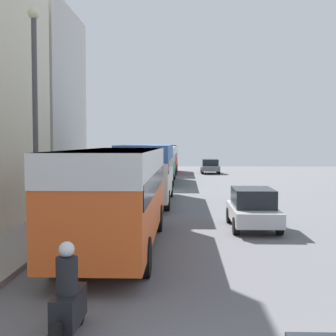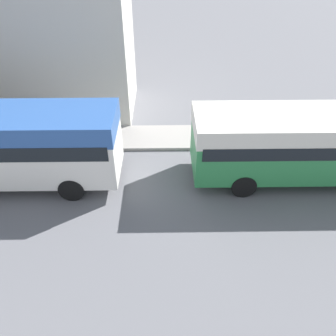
{
  "view_description": "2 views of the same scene",
  "coord_description": "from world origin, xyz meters",
  "px_view_note": "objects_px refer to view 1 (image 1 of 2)",
  "views": [
    {
      "loc": [
        0.19,
        -4.76,
        3.34
      ],
      "look_at": [
        -1.04,
        30.32,
        1.4
      ],
      "focal_mm": 50.0,
      "sensor_mm": 36.0,
      "label": 1
    },
    {
      "loc": [
        9.04,
        27.33,
        8.75
      ],
      "look_at": [
        0.16,
        27.46,
        2.09
      ],
      "focal_mm": 35.0,
      "sensor_mm": 36.0,
      "label": 2
    }
  ],
  "objects_px": {
    "motorcycle_behind_lead": "(68,303)",
    "car_distant": "(210,166)",
    "bus_rear": "(165,155)",
    "car_far_curb": "(253,208)",
    "bus_lead": "(117,185)",
    "bus_third_in_line": "(159,159)",
    "bus_following": "(148,166)",
    "pedestrian_near_curb": "(63,188)"
  },
  "relations": [
    {
      "from": "bus_rear",
      "to": "pedestrian_near_curb",
      "type": "bearing_deg",
      "value": -98.07
    },
    {
      "from": "bus_third_in_line",
      "to": "motorcycle_behind_lead",
      "type": "bearing_deg",
      "value": -89.61
    },
    {
      "from": "car_distant",
      "to": "car_far_curb",
      "type": "bearing_deg",
      "value": -90.18
    },
    {
      "from": "bus_lead",
      "to": "car_distant",
      "type": "height_order",
      "value": "bus_lead"
    },
    {
      "from": "bus_following",
      "to": "bus_rear",
      "type": "distance_m",
      "value": 24.74
    },
    {
      "from": "motorcycle_behind_lead",
      "to": "car_distant",
      "type": "xyz_separation_m",
      "value": [
        4.67,
        42.43,
        0.1
      ]
    },
    {
      "from": "car_far_curb",
      "to": "bus_lead",
      "type": "bearing_deg",
      "value": -142.36
    },
    {
      "from": "bus_lead",
      "to": "pedestrian_near_curb",
      "type": "relative_size",
      "value": 5.36
    },
    {
      "from": "bus_lead",
      "to": "bus_rear",
      "type": "bearing_deg",
      "value": 89.99
    },
    {
      "from": "car_distant",
      "to": "pedestrian_near_curb",
      "type": "distance_m",
      "value": 28.5
    },
    {
      "from": "bus_third_in_line",
      "to": "motorcycle_behind_lead",
      "type": "height_order",
      "value": "bus_third_in_line"
    },
    {
      "from": "motorcycle_behind_lead",
      "to": "bus_following",
      "type": "bearing_deg",
      "value": 90.25
    },
    {
      "from": "motorcycle_behind_lead",
      "to": "car_distant",
      "type": "height_order",
      "value": "motorcycle_behind_lead"
    },
    {
      "from": "bus_following",
      "to": "bus_third_in_line",
      "type": "distance_m",
      "value": 12.76
    },
    {
      "from": "bus_rear",
      "to": "car_far_curb",
      "type": "relative_size",
      "value": 2.44
    },
    {
      "from": "bus_third_in_line",
      "to": "car_far_curb",
      "type": "bearing_deg",
      "value": -76.75
    },
    {
      "from": "bus_following",
      "to": "bus_third_in_line",
      "type": "bearing_deg",
      "value": 90.59
    },
    {
      "from": "bus_rear",
      "to": "pedestrian_near_curb",
      "type": "xyz_separation_m",
      "value": [
        -3.9,
        -27.5,
        -0.86
      ]
    },
    {
      "from": "car_distant",
      "to": "bus_rear",
      "type": "bearing_deg",
      "value": 175.57
    },
    {
      "from": "bus_rear",
      "to": "car_distant",
      "type": "distance_m",
      "value": 4.98
    },
    {
      "from": "bus_third_in_line",
      "to": "motorcycle_behind_lead",
      "type": "xyz_separation_m",
      "value": [
        0.21,
        -30.82,
        -1.24
      ]
    },
    {
      "from": "bus_following",
      "to": "car_far_curb",
      "type": "bearing_deg",
      "value": -58.34
    },
    {
      "from": "bus_rear",
      "to": "pedestrian_near_curb",
      "type": "height_order",
      "value": "bus_rear"
    },
    {
      "from": "bus_rear",
      "to": "car_far_curb",
      "type": "bearing_deg",
      "value": -81.66
    },
    {
      "from": "bus_third_in_line",
      "to": "car_distant",
      "type": "relative_size",
      "value": 2.64
    },
    {
      "from": "bus_third_in_line",
      "to": "car_far_curb",
      "type": "distance_m",
      "value": 20.87
    },
    {
      "from": "car_distant",
      "to": "bus_third_in_line",
      "type": "bearing_deg",
      "value": -112.78
    },
    {
      "from": "motorcycle_behind_lead",
      "to": "bus_third_in_line",
      "type": "bearing_deg",
      "value": 90.39
    },
    {
      "from": "bus_third_in_line",
      "to": "motorcycle_behind_lead",
      "type": "relative_size",
      "value": 4.55
    },
    {
      "from": "bus_following",
      "to": "car_distant",
      "type": "relative_size",
      "value": 2.45
    },
    {
      "from": "car_distant",
      "to": "pedestrian_near_curb",
      "type": "relative_size",
      "value": 2.13
    },
    {
      "from": "bus_following",
      "to": "bus_third_in_line",
      "type": "relative_size",
      "value": 0.93
    },
    {
      "from": "pedestrian_near_curb",
      "to": "bus_rear",
      "type": "bearing_deg",
      "value": 81.93
    },
    {
      "from": "bus_lead",
      "to": "motorcycle_behind_lead",
      "type": "distance_m",
      "value": 7.01
    },
    {
      "from": "bus_third_in_line",
      "to": "pedestrian_near_curb",
      "type": "height_order",
      "value": "bus_third_in_line"
    },
    {
      "from": "bus_lead",
      "to": "car_far_curb",
      "type": "bearing_deg",
      "value": 37.64
    },
    {
      "from": "bus_rear",
      "to": "car_distant",
      "type": "relative_size",
      "value": 2.55
    },
    {
      "from": "motorcycle_behind_lead",
      "to": "pedestrian_near_curb",
      "type": "xyz_separation_m",
      "value": [
        -4.07,
        15.31,
        0.39
      ]
    },
    {
      "from": "bus_lead",
      "to": "bus_third_in_line",
      "type": "xyz_separation_m",
      "value": [
        -0.04,
        23.94,
        -0.1
      ]
    },
    {
      "from": "motorcycle_behind_lead",
      "to": "car_distant",
      "type": "relative_size",
      "value": 0.58
    },
    {
      "from": "bus_third_in_line",
      "to": "car_distant",
      "type": "bearing_deg",
      "value": 67.22
    },
    {
      "from": "car_far_curb",
      "to": "motorcycle_behind_lead",
      "type": "bearing_deg",
      "value": -113.43
    }
  ]
}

